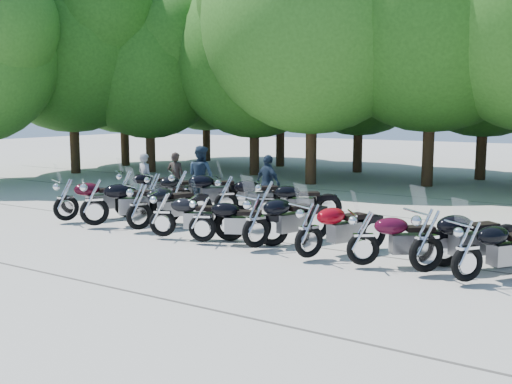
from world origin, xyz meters
The scene contains 30 objects.
ground centered at (0.00, 0.00, 0.00)m, with size 90.00×90.00×0.00m, color gray.
tree_0 centered at (-15.42, 12.98, 5.45)m, with size 7.50×7.50×9.21m.
tree_1 centered at (-12.04, 11.24, 5.06)m, with size 6.97×6.97×8.55m.
tree_2 centered at (-7.25, 12.84, 5.31)m, with size 7.31×7.31×8.97m.
tree_3 centered at (-3.57, 11.24, 6.32)m, with size 8.70×8.70×10.67m.
tree_4 centered at (0.54, 13.09, 6.64)m, with size 9.13×9.13×11.20m.
tree_9 centered at (-13.53, 17.59, 5.52)m, with size 7.59×7.59×9.32m.
tree_10 centered at (-8.29, 16.97, 5.66)m, with size 7.78×7.78×9.55m.
tree_11 centered at (-3.76, 16.43, 5.49)m, with size 7.56×7.56×9.28m.
tree_12 centered at (1.80, 16.47, 5.72)m, with size 7.88×7.88×9.67m.
tree_17 centered at (-14.68, 9.00, 6.04)m, with size 8.31×8.31×10.20m.
motorcycle_0 centered at (-5.25, 0.47, 0.66)m, with size 0.71×2.35×1.33m, color #360714, non-canonical shape.
motorcycle_1 centered at (-4.11, 0.39, 0.71)m, with size 0.76×2.50×1.41m, color black, non-canonical shape.
motorcycle_2 centered at (-2.81, 0.63, 0.67)m, with size 0.72×2.38×1.35m, color black, non-canonical shape.
motorcycle_3 centered at (-1.82, 0.35, 0.62)m, with size 0.66×2.18×1.23m, color black, non-canonical shape.
motorcycle_4 centered at (-0.71, 0.40, 0.61)m, with size 0.65×2.15×1.21m, color black, non-canonical shape.
motorcycle_5 centered at (0.61, 0.53, 0.68)m, with size 0.73×2.40×1.36m, color black, non-canonical shape.
motorcycle_6 centered at (1.95, 0.37, 0.65)m, with size 0.70×2.31×1.30m, color maroon, non-canonical shape.
motorcycle_7 centered at (3.07, 0.41, 0.62)m, with size 0.67×2.20×1.24m, color #3C081A, non-canonical shape.
motorcycle_8 centered at (4.23, 0.53, 0.69)m, with size 0.75×2.45×1.39m, color black, non-canonical shape.
motorcycle_9 centered at (4.98, 0.34, 0.63)m, with size 0.68×2.24×1.27m, color black, non-canonical shape.
motorcycle_10 centered at (-5.82, 3.26, 0.64)m, with size 0.68×2.25×1.27m, color black, non-canonical shape.
motorcycle_11 centered at (-4.58, 3.13, 0.63)m, with size 0.68×2.23×1.26m, color black, non-canonical shape.
motorcycle_12 centered at (-3.55, 3.09, 0.71)m, with size 0.77×2.52×1.42m, color black, non-canonical shape.
motorcycle_13 centered at (-2.03, 3.20, 0.67)m, with size 0.72×2.38×1.35m, color black, non-canonical shape.
motorcycle_14 centered at (-0.76, 3.21, 0.64)m, with size 0.69×2.27×1.28m, color black, non-canonical shape.
rider_0 centered at (-5.67, 3.95, 0.81)m, with size 0.59×0.39×1.61m, color gray.
rider_1 centered at (-3.93, 4.56, 0.94)m, with size 0.91×0.71×1.87m, color #233449.
rider_2 centered at (-1.64, 4.76, 0.84)m, with size 0.98×0.41×1.67m, color #1D2B3D.
rider_3 centered at (-5.11, 4.77, 0.81)m, with size 0.59×0.39×1.61m, color black.
Camera 1 is at (7.24, -9.96, 3.00)m, focal length 42.00 mm.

